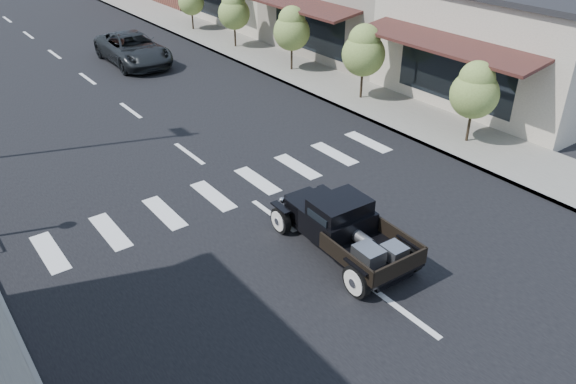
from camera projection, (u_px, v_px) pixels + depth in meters
ground at (319, 250)px, 14.47m from camera, size 120.00×120.00×0.00m
road at (103, 91)px, 24.87m from camera, size 14.00×80.00×0.02m
road_markings at (152, 127)px, 21.41m from camera, size 12.00×60.00×0.06m
sidewalk_right at (261, 56)px, 29.26m from camera, size 3.00×80.00×0.15m
storefront_near at (532, 39)px, 23.92m from camera, size 10.00×9.00×4.50m
storefront_mid at (381, 4)px, 30.16m from camera, size 10.00×9.00×4.50m
small_tree_a at (473, 104)px, 19.27m from camera, size 1.66×1.66×2.77m
small_tree_b at (363, 63)px, 23.02m from camera, size 1.77×1.77×2.95m
small_tree_c at (292, 39)px, 26.40m from camera, size 1.72×1.72×2.86m
small_tree_d at (234, 20)px, 29.94m from camera, size 1.69×1.69×2.81m
small_tree_e at (192, 7)px, 33.34m from camera, size 1.52×1.52×2.54m
hotrod_pickup at (344, 228)px, 14.01m from camera, size 2.18×4.38×1.49m
second_car at (133, 49)px, 28.00m from camera, size 2.58×5.38×1.48m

